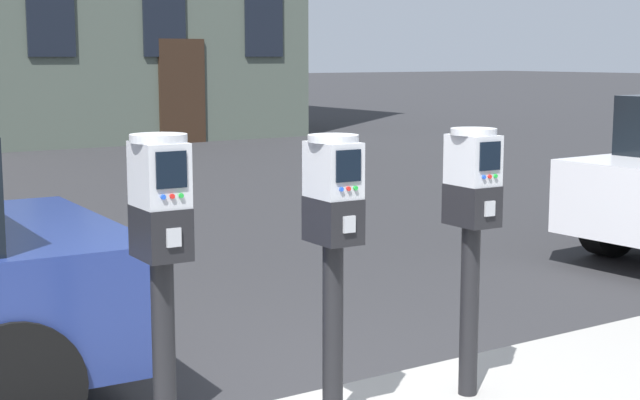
{
  "coord_description": "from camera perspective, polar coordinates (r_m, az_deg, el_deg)",
  "views": [
    {
      "loc": [
        -2.27,
        -3.55,
        1.76
      ],
      "look_at": [
        -0.01,
        -0.15,
        1.14
      ],
      "focal_mm": 53.74,
      "sensor_mm": 36.0,
      "label": 1
    }
  ],
  "objects": [
    {
      "name": "parking_meter_near_kerb",
      "position": [
        3.68,
        -9.44,
        -2.53
      ],
      "size": [
        0.22,
        0.26,
        1.33
      ],
      "rotation": [
        0.0,
        0.0,
        -1.61
      ],
      "color": "black",
      "rests_on": "sidewalk_slab"
    },
    {
      "name": "parking_meter_twin_adjacent",
      "position": [
        4.07,
        0.79,
        -1.74
      ],
      "size": [
        0.22,
        0.26,
        1.29
      ],
      "rotation": [
        0.0,
        0.0,
        -1.61
      ],
      "color": "black",
      "rests_on": "sidewalk_slab"
    },
    {
      "name": "parking_meter_end_of_row",
      "position": [
        4.56,
        9.03,
        -0.78
      ],
      "size": [
        0.22,
        0.26,
        1.29
      ],
      "rotation": [
        0.0,
        0.0,
        -1.61
      ],
      "color": "black",
      "rests_on": "sidewalk_slab"
    }
  ]
}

